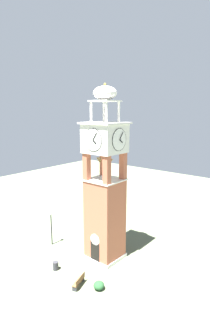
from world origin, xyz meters
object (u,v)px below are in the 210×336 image
object	(u,v)px
clock_tower	(105,192)
lamp_post	(51,222)
park_bench	(79,281)
trash_bin	(56,266)

from	to	relation	value
clock_tower	lamp_post	xyz separation A→B (m)	(-6.26, -1.76, -4.31)
park_bench	lamp_post	world-z (taller)	lamp_post
lamp_post	clock_tower	bearing A→B (deg)	15.70
trash_bin	clock_tower	bearing A→B (deg)	64.77
lamp_post	trash_bin	world-z (taller)	lamp_post
clock_tower	park_bench	world-z (taller)	clock_tower
park_bench	lamp_post	xyz separation A→B (m)	(-7.48, 3.17, 2.19)
clock_tower	park_bench	xyz separation A→B (m)	(1.22, -4.92, -6.50)
trash_bin	lamp_post	bearing A→B (deg)	144.76
park_bench	trash_bin	world-z (taller)	park_bench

